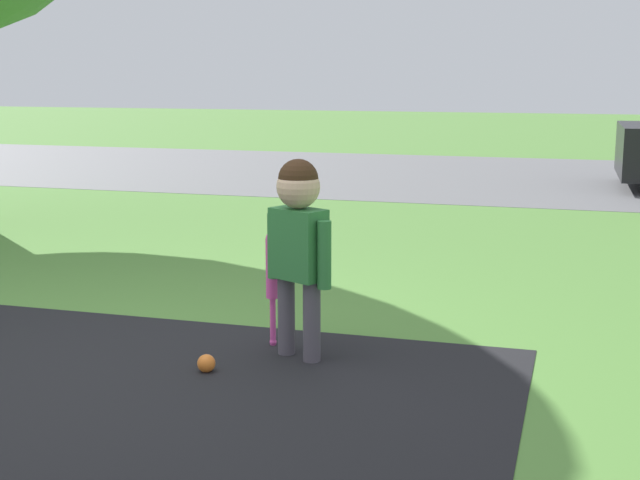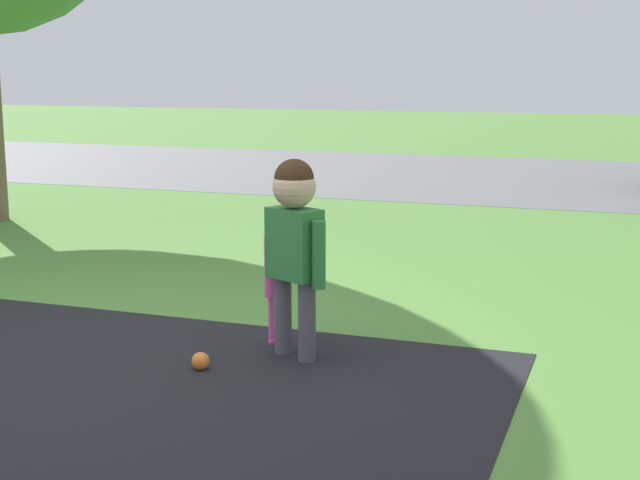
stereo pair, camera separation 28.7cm
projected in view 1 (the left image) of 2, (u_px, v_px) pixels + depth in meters
ground_plane at (87, 371)px, 4.60m from camera, size 60.00×60.00×0.00m
street_strip at (416, 174)px, 13.39m from camera, size 40.00×6.00×0.01m
child at (298, 231)px, 4.68m from camera, size 0.40×0.28×1.08m
baseball_bat at (272, 272)px, 4.95m from camera, size 0.07×0.07×0.65m
sports_ball at (206, 363)px, 4.57m from camera, size 0.09×0.09×0.09m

